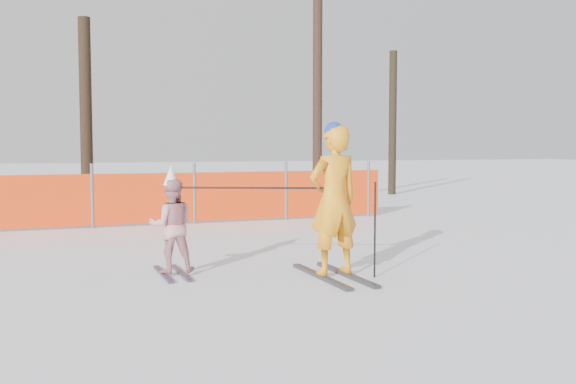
% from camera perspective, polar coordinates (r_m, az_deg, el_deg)
% --- Properties ---
extents(ground, '(120.00, 120.00, 0.00)m').
position_cam_1_polar(ground, '(7.72, 1.35, -7.66)').
color(ground, white).
rests_on(ground, ground).
extents(adult, '(0.69, 1.57, 1.87)m').
position_cam_1_polar(adult, '(7.68, 4.09, -0.72)').
color(adult, black).
rests_on(adult, ground).
extents(child, '(0.60, 1.06, 1.34)m').
position_cam_1_polar(child, '(7.96, -10.31, -2.91)').
color(child, black).
rests_on(child, ground).
extents(ski_poles, '(2.14, 1.01, 1.15)m').
position_cam_1_polar(ski_poles, '(7.70, 1.15, -1.12)').
color(ski_poles, black).
rests_on(ski_poles, ground).
extents(safety_fence, '(14.27, 0.06, 1.25)m').
position_cam_1_polar(safety_fence, '(12.87, -20.96, -0.74)').
color(safety_fence, '#595960').
rests_on(safety_fence, ground).
extents(tree_trunks, '(10.10, 2.39, 5.77)m').
position_cam_1_polar(tree_trunks, '(18.23, -1.76, 7.11)').
color(tree_trunks, '#321F16').
rests_on(tree_trunks, ground).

